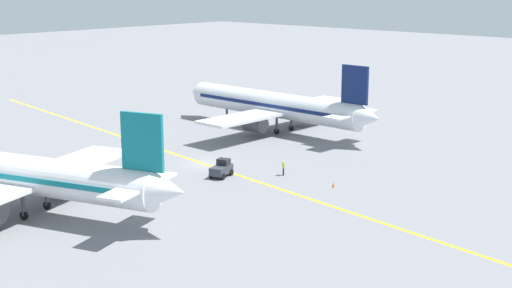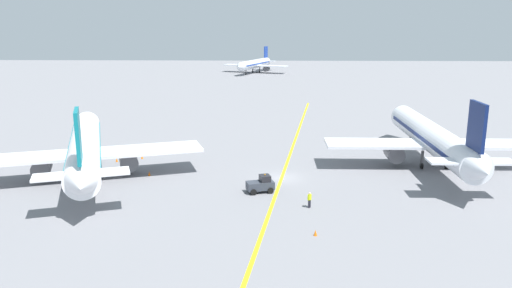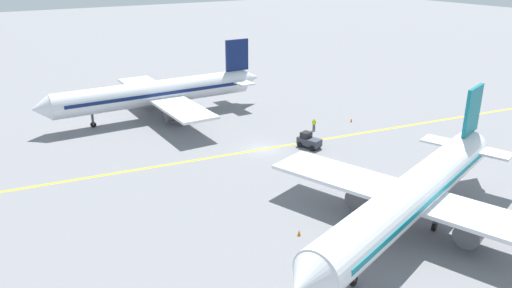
% 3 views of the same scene
% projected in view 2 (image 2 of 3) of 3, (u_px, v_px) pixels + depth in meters
% --- Properties ---
extents(ground_plane, '(400.00, 400.00, 0.00)m').
position_uv_depth(ground_plane, '(282.00, 178.00, 61.06)').
color(ground_plane, slate).
extents(apron_yellow_centreline, '(15.36, 119.11, 0.01)m').
position_uv_depth(apron_yellow_centreline, '(282.00, 178.00, 61.06)').
color(apron_yellow_centreline, yellow).
rests_on(apron_yellow_centreline, ground).
extents(airplane_at_gate, '(28.17, 34.52, 10.60)m').
position_uv_depth(airplane_at_gate, '(85.00, 148.00, 60.42)').
color(airplane_at_gate, white).
rests_on(airplane_at_gate, ground).
extents(airplane_adjacent_stand, '(28.02, 35.41, 10.60)m').
position_uv_depth(airplane_adjacent_stand, '(432.00, 138.00, 65.49)').
color(airplane_adjacent_stand, silver).
rests_on(airplane_adjacent_stand, ground).
extents(airplane_distant_taxiing, '(25.32, 31.02, 9.54)m').
position_uv_depth(airplane_distant_taxiing, '(255.00, 64.00, 191.19)').
color(airplane_distant_taxiing, silver).
rests_on(airplane_distant_taxiing, ground).
extents(baggage_tug_dark, '(3.31, 2.46, 2.11)m').
position_uv_depth(baggage_tug_dark, '(261.00, 184.00, 55.63)').
color(baggage_tug_dark, '#333842').
rests_on(baggage_tug_dark, ground).
extents(ground_crew_worker, '(0.44, 0.44, 1.68)m').
position_uv_depth(ground_crew_worker, '(309.00, 199.00, 50.90)').
color(ground_crew_worker, '#23232D').
rests_on(ground_crew_worker, ground).
extents(traffic_cone_near_nose, '(0.32, 0.32, 0.55)m').
position_uv_depth(traffic_cone_near_nose, '(117.00, 160.00, 68.08)').
color(traffic_cone_near_nose, orange).
rests_on(traffic_cone_near_nose, ground).
extents(traffic_cone_mid_apron, '(0.32, 0.32, 0.55)m').
position_uv_depth(traffic_cone_mid_apron, '(149.00, 174.00, 61.85)').
color(traffic_cone_mid_apron, orange).
rests_on(traffic_cone_mid_apron, ground).
extents(traffic_cone_by_wingtip, '(0.32, 0.32, 0.55)m').
position_uv_depth(traffic_cone_by_wingtip, '(142.00, 157.00, 69.63)').
color(traffic_cone_by_wingtip, orange).
rests_on(traffic_cone_by_wingtip, ground).
extents(traffic_cone_far_edge, '(0.32, 0.32, 0.55)m').
position_uv_depth(traffic_cone_far_edge, '(315.00, 233.00, 44.30)').
color(traffic_cone_far_edge, orange).
rests_on(traffic_cone_far_edge, ground).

